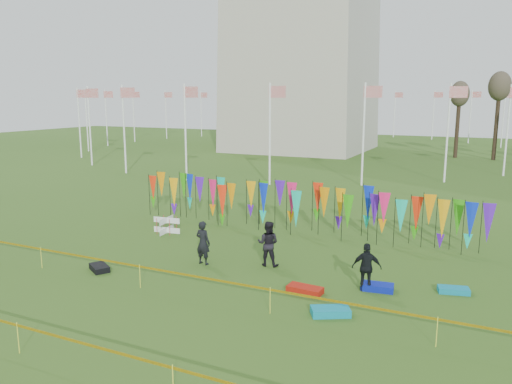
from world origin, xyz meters
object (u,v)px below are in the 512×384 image
at_px(kite_bag_red, 305,290).
at_px(kite_bag_black, 99,268).
at_px(person_left, 203,243).
at_px(kite_bag_teal, 454,290).
at_px(person_mid, 268,244).
at_px(person_right, 367,267).
at_px(kite_bag_blue, 377,287).
at_px(box_kite, 167,225).
at_px(kite_bag_turquoise, 330,311).

height_order(kite_bag_red, kite_bag_black, kite_bag_black).
height_order(person_left, kite_bag_teal, person_left).
bearing_deg(kite_bag_teal, person_mid, -178.87).
distance_m(person_right, kite_bag_blue, 0.88).
bearing_deg(person_left, kite_bag_red, 173.00).
relative_size(person_left, kite_bag_teal, 1.74).
bearing_deg(person_mid, kite_bag_teal, 172.56).
relative_size(box_kite, kite_bag_blue, 0.74).
bearing_deg(kite_bag_teal, person_right, -158.10).
relative_size(person_mid, kite_bag_teal, 1.78).
height_order(person_mid, kite_bag_red, person_mid).
height_order(person_mid, kite_bag_blue, person_mid).
relative_size(box_kite, kite_bag_black, 0.83).
height_order(box_kite, person_mid, person_mid).
xyz_separation_m(box_kite, kite_bag_teal, (13.96, -2.23, -0.32)).
distance_m(box_kite, kite_bag_turquoise, 12.08).
relative_size(person_right, kite_bag_red, 1.42).
xyz_separation_m(box_kite, kite_bag_red, (9.15, -4.49, -0.30)).
distance_m(person_left, kite_bag_teal, 9.83).
distance_m(box_kite, kite_bag_blue, 11.87).
height_order(box_kite, person_left, person_left).
xyz_separation_m(box_kite, person_mid, (6.76, -2.37, 0.53)).
distance_m(person_right, kite_bag_red, 2.35).
bearing_deg(kite_bag_red, person_mid, 138.43).
height_order(box_kite, kite_bag_turquoise, box_kite).
bearing_deg(person_mid, person_left, 12.79).
height_order(kite_bag_blue, kite_bag_teal, kite_bag_blue).
bearing_deg(kite_bag_black, kite_bag_red, 9.35).
relative_size(box_kite, kite_bag_red, 0.67).
xyz_separation_m(kite_bag_turquoise, kite_bag_black, (-9.66, 0.06, -0.01)).
bearing_deg(person_right, box_kite, -31.07).
distance_m(kite_bag_turquoise, kite_bag_black, 9.66).
xyz_separation_m(person_right, kite_bag_black, (-10.22, -2.47, -0.77)).
bearing_deg(kite_bag_teal, box_kite, 170.93).
bearing_deg(person_mid, kite_bag_blue, 162.06).
relative_size(kite_bag_blue, kite_bag_black, 1.13).
bearing_deg(kite_bag_teal, person_left, -173.38).
distance_m(person_mid, kite_bag_red, 3.30).
height_order(person_right, kite_bag_black, person_right).
distance_m(person_left, kite_bag_red, 5.11).
xyz_separation_m(kite_bag_turquoise, kite_bag_red, (-1.38, 1.42, -0.01)).
bearing_deg(person_mid, kite_bag_black, 22.03).
bearing_deg(kite_bag_black, kite_bag_turquoise, -0.33).
xyz_separation_m(person_right, kite_bag_blue, (0.36, 0.24, -0.77)).
bearing_deg(kite_bag_teal, kite_bag_blue, -160.01).
bearing_deg(box_kite, person_left, -38.42).
xyz_separation_m(person_mid, kite_bag_turquoise, (3.77, -3.54, -0.82)).
xyz_separation_m(person_mid, kite_bag_red, (2.39, -2.12, -0.83)).
bearing_deg(person_left, kite_bag_teal, -167.40).
bearing_deg(person_mid, person_right, 158.21).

